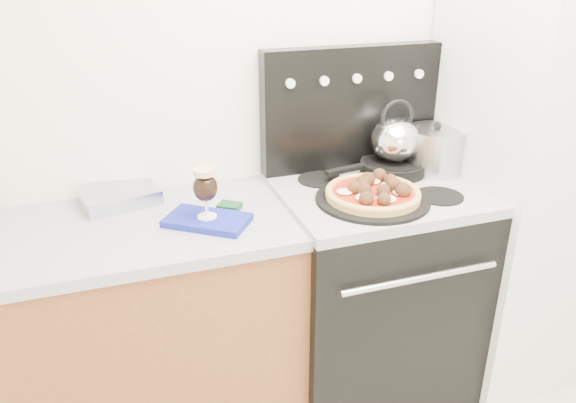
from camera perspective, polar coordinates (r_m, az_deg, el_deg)
name	(u,v)px	position (r m, az deg, el deg)	size (l,w,h in m)	color
room_shell	(537,200)	(1.37, 23.94, 0.15)	(3.52, 3.01, 2.52)	silver
base_cabinet	(97,345)	(2.25, -18.83, -13.67)	(1.45, 0.60, 0.86)	brown
countertop	(78,237)	(2.02, -20.52, -3.43)	(1.48, 0.63, 0.04)	#A8A7B4
stove_body	(370,293)	(2.43, 8.34, -9.15)	(0.76, 0.65, 0.88)	black
cooktop	(377,193)	(2.21, 9.04, 0.88)	(0.76, 0.65, 0.04)	#ADADB2
backguard	(351,108)	(2.36, 6.38, 9.44)	(0.76, 0.08, 0.50)	black
fridge	(531,163)	(2.57, 23.42, 3.63)	(0.64, 0.68, 1.90)	silver
foil_sheet	(119,197)	(2.18, -16.75, 0.49)	(0.27, 0.20, 0.05)	silver
oven_mitt	(207,220)	(1.95, -8.19, -1.90)	(0.28, 0.16, 0.02)	#19209E
beer_glass	(206,193)	(1.91, -8.37, 0.87)	(0.08, 0.08, 0.18)	black
pizza_pan	(372,199)	(2.08, 8.58, 0.24)	(0.42, 0.42, 0.01)	black
pizza	(373,191)	(2.07, 8.63, 1.03)	(0.35, 0.35, 0.05)	#E8C65F
skillet	(393,167)	(2.36, 10.61, 3.46)	(0.27, 0.27, 0.05)	black
tea_kettle	(395,136)	(2.32, 10.85, 6.54)	(0.20, 0.20, 0.22)	white
stock_pot	(435,151)	(2.40, 14.69, 4.99)	(0.24, 0.24, 0.17)	#AEADB4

